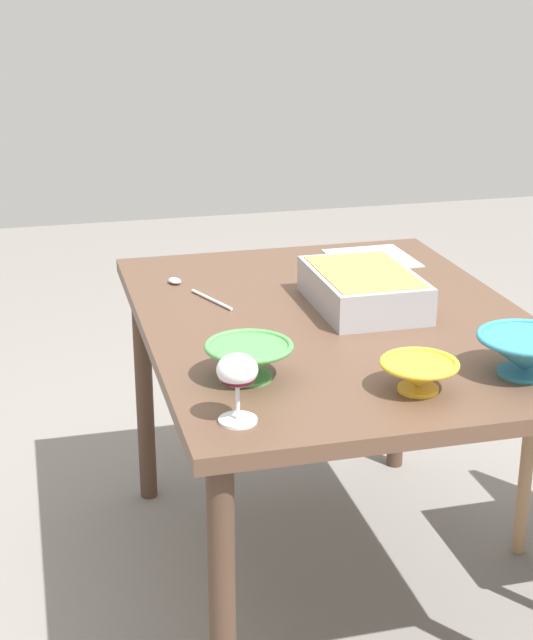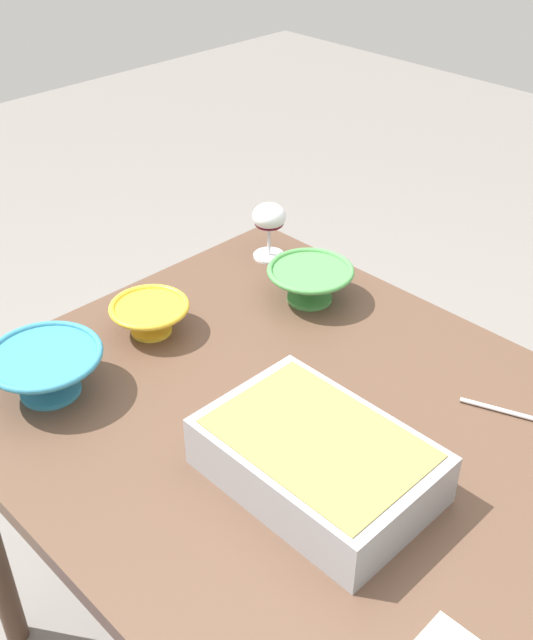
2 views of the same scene
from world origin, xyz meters
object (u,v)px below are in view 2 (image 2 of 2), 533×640
mixing_bowl (310,282)px  small_bowl (150,316)px  dining_table (325,470)px  casserole_dish (318,458)px  wine_glass (269,220)px  serving_bowl (47,370)px

mixing_bowl → small_bowl: bearing=65.6°
dining_table → casserole_dish: casserole_dish is taller
wine_glass → small_bowl: 0.38m
mixing_bowl → serving_bowl: bearing=78.0°
dining_table → serving_bowl: size_ratio=6.07×
small_bowl → serving_bowl: serving_bowl is taller
serving_bowl → casserole_dish: bearing=-159.5°
serving_bowl → wine_glass: bearing=-83.4°
dining_table → casserole_dish: (-0.06, 0.09, 0.13)m
wine_glass → mixing_bowl: size_ratio=0.74×
casserole_dish → dining_table: bearing=-57.1°
wine_glass → mixing_bowl: 0.20m
serving_bowl → dining_table: bearing=-148.0°
mixing_bowl → dining_table: bearing=136.8°
wine_glass → serving_bowl: size_ratio=0.65×
wine_glass → casserole_dish: 0.70m
serving_bowl → mixing_bowl: bearing=-102.0°
small_bowl → casserole_dish: bearing=172.8°
casserole_dish → serving_bowl: size_ratio=1.70×
wine_glass → serving_bowl: 0.62m
mixing_bowl → wine_glass: bearing=-19.2°
dining_table → casserole_dish: 0.16m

